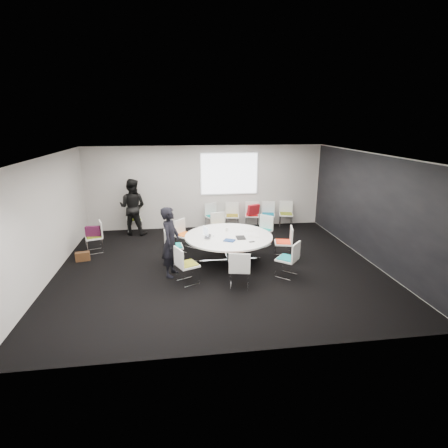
{
  "coord_description": "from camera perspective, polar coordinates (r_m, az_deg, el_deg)",
  "views": [
    {
      "loc": [
        -0.98,
        -8.22,
        3.59
      ],
      "look_at": [
        0.2,
        0.4,
        1.0
      ],
      "focal_mm": 28.0,
      "sensor_mm": 36.0,
      "label": 1
    }
  ],
  "objects": [
    {
      "name": "papers_front",
      "position": [
        8.99,
        4.84,
        -2.02
      ],
      "size": [
        0.31,
        0.22,
        0.0
      ],
      "primitive_type": "cube",
      "rotation": [
        0.0,
        0.0,
        -0.03
      ],
      "color": "silver",
      "rests_on": "conference_table"
    },
    {
      "name": "projection_screen",
      "position": [
        11.94,
        0.87,
        8.19
      ],
      "size": [
        1.9,
        0.03,
        1.35
      ],
      "primitive_type": "cube",
      "color": "white",
      "rests_on": "room_shell"
    },
    {
      "name": "chair_back_c",
      "position": [
        12.13,
        4.56,
        0.66
      ],
      "size": [
        0.54,
        0.53,
        0.88
      ],
      "rotation": [
        0.0,
        0.0,
        2.93
      ],
      "color": "silver",
      "rests_on": "ground"
    },
    {
      "name": "cup",
      "position": [
        9.4,
        0.47,
        -0.85
      ],
      "size": [
        0.08,
        0.08,
        0.09
      ],
      "primitive_type": "cylinder",
      "color": "white",
      "rests_on": "conference_table"
    },
    {
      "name": "chair_ring_f",
      "position": [
        8.07,
        -6.04,
        -7.76
      ],
      "size": [
        0.6,
        0.6,
        0.88
      ],
      "rotation": [
        0.0,
        0.0,
        5.14
      ],
      "color": "silver",
      "rests_on": "ground"
    },
    {
      "name": "chair_person_back",
      "position": [
        11.95,
        -14.41,
        -0.07
      ],
      "size": [
        0.56,
        0.55,
        0.88
      ],
      "rotation": [
        0.0,
        0.0,
        3.4
      ],
      "color": "silver",
      "rests_on": "ground"
    },
    {
      "name": "phone",
      "position": [
        8.59,
        4.58,
        -2.91
      ],
      "size": [
        0.15,
        0.09,
        0.01
      ],
      "primitive_type": "cube",
      "rotation": [
        0.0,
        0.0,
        0.17
      ],
      "color": "black",
      "rests_on": "conference_table"
    },
    {
      "name": "tablet_folio",
      "position": [
        8.63,
        0.88,
        -2.68
      ],
      "size": [
        0.32,
        0.3,
        0.03
      ],
      "primitive_type": "cube",
      "rotation": [
        0.0,
        0.0,
        -0.5
      ],
      "color": "navy",
      "rests_on": "conference_table"
    },
    {
      "name": "laptop",
      "position": [
        8.9,
        -2.33,
        -2.09
      ],
      "size": [
        0.3,
        0.39,
        0.03
      ],
      "primitive_type": "imported",
      "rotation": [
        0.0,
        0.0,
        1.37
      ],
      "color": "#333338",
      "rests_on": "conference_table"
    },
    {
      "name": "conference_table",
      "position": [
        9.09,
        0.76,
        -3.01
      ],
      "size": [
        2.26,
        2.26,
        0.73
      ],
      "color": "silver",
      "rests_on": "ground"
    },
    {
      "name": "chair_ring_g",
      "position": [
        7.83,
        2.55,
        -8.48
      ],
      "size": [
        0.54,
        0.53,
        0.88
      ],
      "rotation": [
        0.0,
        0.0,
        6.08
      ],
      "color": "silver",
      "rests_on": "ground"
    },
    {
      "name": "chair_ring_d",
      "position": [
        10.08,
        -6.34,
        -2.74
      ],
      "size": [
        0.64,
        0.64,
        0.88
      ],
      "rotation": [
        0.0,
        0.0,
        3.99
      ],
      "color": "silver",
      "rests_on": "ground"
    },
    {
      "name": "chair_back_e",
      "position": [
        12.41,
        10.05,
        0.81
      ],
      "size": [
        0.55,
        0.54,
        0.88
      ],
      "rotation": [
        0.0,
        0.0,
        2.9
      ],
      "color": "silver",
      "rests_on": "ground"
    },
    {
      "name": "red_jacket",
      "position": [
        11.8,
        4.82,
        2.34
      ],
      "size": [
        0.47,
        0.32,
        0.36
      ],
      "primitive_type": "cube",
      "rotation": [
        0.17,
        0.0,
        0.42
      ],
      "color": "maroon",
      "rests_on": "chair_back_c"
    },
    {
      "name": "chair_ring_h",
      "position": [
        8.49,
        10.29,
        -6.7
      ],
      "size": [
        0.64,
        0.64,
        0.88
      ],
      "rotation": [
        0.0,
        0.0,
        7.14
      ],
      "color": "silver",
      "rests_on": "ground"
    },
    {
      "name": "chair_back_a",
      "position": [
        11.92,
        -1.72,
        0.42
      ],
      "size": [
        0.61,
        0.6,
        0.88
      ],
      "rotation": [
        0.0,
        0.0,
        3.58
      ],
      "color": "silver",
      "rests_on": "ground"
    },
    {
      "name": "person_back",
      "position": [
        11.63,
        -14.7,
        2.71
      ],
      "size": [
        1.05,
        0.92,
        1.83
      ],
      "primitive_type": "imported",
      "rotation": [
        0.0,
        0.0,
        2.85
      ],
      "color": "black",
      "rests_on": "ground"
    },
    {
      "name": "papers_right",
      "position": [
        9.45,
        4.15,
        -1.07
      ],
      "size": [
        0.35,
        0.29,
        0.0
      ],
      "primitive_type": "cube",
      "rotation": [
        0.0,
        0.0,
        0.31
      ],
      "color": "silver",
      "rests_on": "conference_table"
    },
    {
      "name": "room_shell",
      "position": [
        8.58,
        -0.34,
        1.78
      ],
      "size": [
        8.08,
        7.08,
        2.88
      ],
      "color": "black",
      "rests_on": "ground"
    },
    {
      "name": "person_main",
      "position": [
        8.32,
        -8.73,
        -2.9
      ],
      "size": [
        0.57,
        0.71,
        1.69
      ],
      "primitive_type": "imported",
      "rotation": [
        0.0,
        0.0,
        1.27
      ],
      "color": "black",
      "rests_on": "ground"
    },
    {
      "name": "chair_spare_left",
      "position": [
        10.51,
        -20.32,
        -2.88
      ],
      "size": [
        0.57,
        0.58,
        0.88
      ],
      "rotation": [
        0.0,
        0.0,
        1.9
      ],
      "color": "silver",
      "rests_on": "ground"
    },
    {
      "name": "chair_ring_a",
      "position": [
        9.56,
        9.66,
        -3.97
      ],
      "size": [
        0.54,
        0.55,
        0.88
      ],
      "rotation": [
        0.0,
        0.0,
        1.34
      ],
      "color": "silver",
      "rests_on": "ground"
    },
    {
      "name": "notebook_black",
      "position": [
        8.85,
        2.75,
        -2.23
      ],
      "size": [
        0.22,
        0.3,
        0.02
      ],
      "primitive_type": "cube",
      "rotation": [
        0.0,
        0.0,
        -0.01
      ],
      "color": "black",
      "rests_on": "conference_table"
    },
    {
      "name": "chair_ring_e",
      "position": [
        9.22,
        -8.2,
        -4.68
      ],
      "size": [
        0.5,
        0.51,
        0.88
      ],
      "rotation": [
        0.0,
        0.0,
        4.83
      ],
      "color": "silver",
      "rests_on": "ground"
    },
    {
      "name": "maroon_bag",
      "position": [
        10.41,
        -20.59,
        -1.1
      ],
      "size": [
        0.4,
        0.15,
        0.28
      ],
      "primitive_type": "cube",
      "rotation": [
        0.0,
        0.0,
        -0.01
      ],
      "color": "#4A1333",
      "rests_on": "chair_spare_left"
    },
    {
      "name": "laptop_lid",
      "position": [
        8.96,
        -3.01,
        -1.18
      ],
      "size": [
        0.11,
        0.29,
        0.22
      ],
      "primitive_type": "cube",
      "rotation": [
        0.0,
        0.0,
        1.89
      ],
      "color": "silver",
      "rests_on": "conference_table"
    },
    {
      "name": "chair_ring_b",
      "position": [
        10.46,
        6.36,
        -2.01
      ],
      "size": [
        0.64,
        0.64,
        0.88
      ],
      "rotation": [
        0.0,
        0.0,
        2.37
      ],
      "color": "silver",
      "rests_on": "ground"
    },
    {
      "name": "chair_ring_c",
      "position": [
        10.71,
        -0.69,
        -1.46
      ],
      "size": [
        0.55,
        0.54,
        0.88
      ],
      "rotation": [
        0.0,
        0.0,
        3.37
      ],
      "color": "silver",
      "rests_on": "ground"
    },
    {
      "name": "brown_bag",
      "position": [
        10.03,
        -22.08,
        -4.94
      ],
      "size": [
        0.38,
        0.22,
        0.24
      ],
      "primitive_type": "cube",
      "rotation": [
        0.0,
        0.0,
        0.19
      ],
      "color": "#4A2D17",
      "rests_on": "ground"
    },
    {
      "name": "chair_back_d",
      "position": [
        12.26,
        7.16,
        0.75
      ],
      "size": [
        0.56,
        0.55,
        0.88
      ],
      "rotation": [
        0.0,
        0.0,
        2.89
      ],
      "color": "silver",
      "rests_on": "ground"
    },
    {
      "name": "chair_back_b",
      "position": [
        12.0,
        1.33,
        0.54
      ],
      "size": [
        0.52,
        0.51,
        0.88
      ],
      "rotation": [
        0.0,
        0.0,
        2.99
      ],
      "color": "silver",
      "rests_on": "ground"
    }
  ]
}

